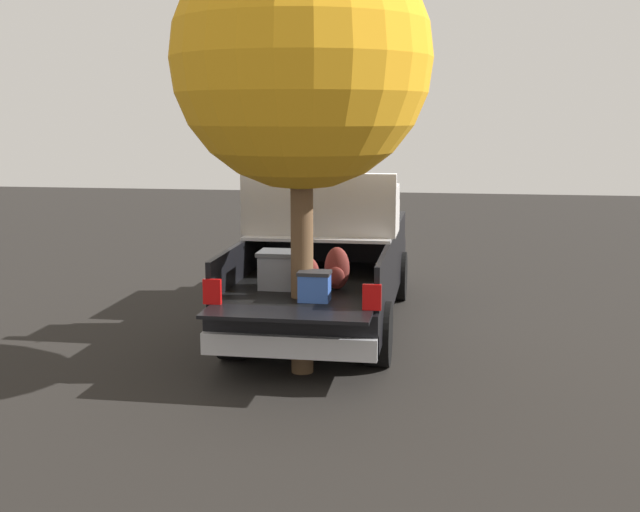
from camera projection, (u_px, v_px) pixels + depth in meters
The scene contains 3 objects.
ground_plane at pixel (327, 325), 11.41m from camera, with size 40.00×40.00×0.00m, color black.
pickup_truck at pixel (330, 255), 11.59m from camera, with size 6.05×2.06×2.23m.
tree_background at pixel (301, 60), 8.72m from camera, with size 2.86×2.86×4.98m.
Camera 1 is at (-10.94, -1.64, 2.94)m, focal length 45.11 mm.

